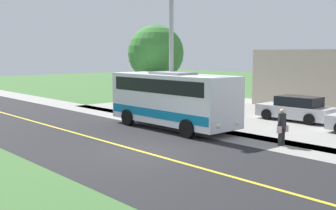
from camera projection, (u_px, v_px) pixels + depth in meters
ground_plane at (142, 152)px, 16.93m from camera, size 120.00×120.00×0.00m
road_surface at (142, 152)px, 16.93m from camera, size 8.00×100.00×0.01m
sidewalk at (226, 135)px, 20.38m from camera, size 2.40×100.00×0.01m
road_centre_line at (142, 152)px, 16.93m from camera, size 0.16×100.00×0.00m
shuttle_bus_front at (173, 98)px, 22.01m from camera, size 2.67×7.63×2.98m
pedestrian_with_bags at (282, 126)px, 18.05m from camera, size 0.72×0.34×1.60m
street_light_pole at (170, 47)px, 22.40m from camera, size 1.97×0.24×7.78m
parked_car_near at (296, 109)px, 24.67m from camera, size 2.15×4.47×1.45m
tree_curbside at (156, 53)px, 27.17m from camera, size 3.62×3.62×5.76m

